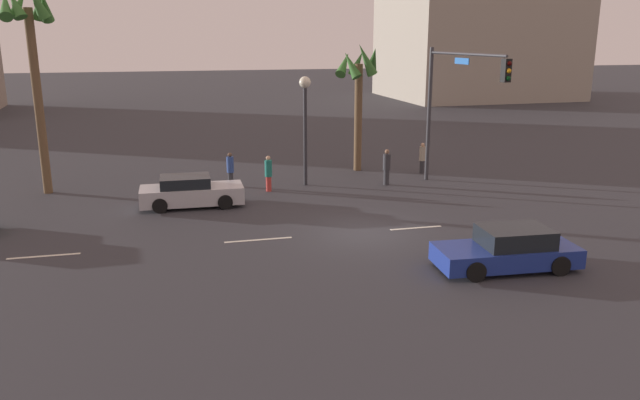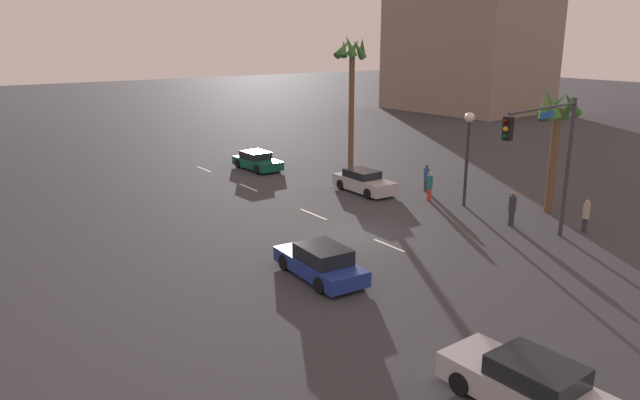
% 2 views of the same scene
% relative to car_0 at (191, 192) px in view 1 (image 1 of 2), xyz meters
% --- Properties ---
extents(ground_plane, '(220.00, 220.00, 0.00)m').
position_rel_car_0_xyz_m(ground_plane, '(6.20, -5.33, -0.63)').
color(ground_plane, '#333338').
extents(lane_stripe_1, '(2.35, 0.14, 0.01)m').
position_rel_car_0_xyz_m(lane_stripe_1, '(-5.16, -5.33, -0.63)').
color(lane_stripe_1, silver).
rests_on(lane_stripe_1, ground_plane).
extents(lane_stripe_2, '(2.48, 0.14, 0.01)m').
position_rel_car_0_xyz_m(lane_stripe_2, '(2.17, -5.33, -0.63)').
color(lane_stripe_2, silver).
rests_on(lane_stripe_2, ground_plane).
extents(lane_stripe_3, '(2.10, 0.14, 0.01)m').
position_rel_car_0_xyz_m(lane_stripe_3, '(8.33, -5.33, -0.63)').
color(lane_stripe_3, silver).
rests_on(lane_stripe_3, ground_plane).
extents(car_0, '(4.41, 1.88, 1.35)m').
position_rel_car_0_xyz_m(car_0, '(0.00, 0.00, 0.00)').
color(car_0, '#B7B7BC').
rests_on(car_0, ground_plane).
extents(car_1, '(4.61, 2.12, 1.35)m').
position_rel_car_0_xyz_m(car_1, '(9.52, -10.08, -0.01)').
color(car_1, navy).
rests_on(car_1, ground_plane).
extents(traffic_signal, '(1.09, 6.14, 6.66)m').
position_rel_car_0_xyz_m(traffic_signal, '(12.33, 0.42, 3.93)').
color(traffic_signal, '#38383D').
rests_on(traffic_signal, ground_plane).
extents(streetlamp, '(0.56, 0.56, 5.33)m').
position_rel_car_0_xyz_m(streetlamp, '(5.71, 2.70, 3.17)').
color(streetlamp, '#2D2D33').
rests_on(streetlamp, ground_plane).
extents(pedestrian_0, '(0.34, 0.34, 1.65)m').
position_rel_car_0_xyz_m(pedestrian_0, '(12.41, 3.91, 0.24)').
color(pedestrian_0, '#333338').
rests_on(pedestrian_0, ground_plane).
extents(pedestrian_1, '(0.46, 0.46, 1.72)m').
position_rel_car_0_xyz_m(pedestrian_1, '(3.73, 1.91, 0.27)').
color(pedestrian_1, '#BF3833').
rests_on(pedestrian_1, ground_plane).
extents(pedestrian_2, '(0.49, 0.49, 1.79)m').
position_rel_car_0_xyz_m(pedestrian_2, '(9.64, 1.81, 0.30)').
color(pedestrian_2, '#333338').
rests_on(pedestrian_2, ground_plane).
extents(pedestrian_3, '(0.39, 0.39, 1.69)m').
position_rel_car_0_xyz_m(pedestrian_3, '(2.07, 3.31, 0.25)').
color(pedestrian_3, '#333338').
rests_on(pedestrian_3, ground_plane).
extents(palm_tree_0, '(2.50, 2.51, 6.91)m').
position_rel_car_0_xyz_m(palm_tree_0, '(9.23, 5.45, 4.35)').
color(palm_tree_0, brown).
rests_on(palm_tree_0, ground_plane).
extents(palm_tree_1, '(2.37, 2.26, 9.48)m').
position_rel_car_0_xyz_m(palm_tree_1, '(-6.48, 4.03, 6.45)').
color(palm_tree_1, brown).
rests_on(palm_tree_1, ground_plane).
extents(building_0, '(20.19, 16.50, 12.20)m').
position_rel_car_0_xyz_m(building_0, '(34.76, 41.69, 5.46)').
color(building_0, '#9E9384').
rests_on(building_0, ground_plane).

